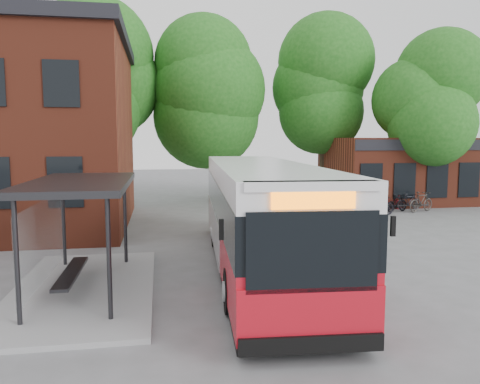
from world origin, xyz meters
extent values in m
plane|color=slate|center=(0.00, 0.00, 0.00)|extent=(100.00, 100.00, 0.00)
imported|color=black|center=(6.86, 10.93, 0.49)|extent=(1.99, 1.25, 0.99)
imported|color=black|center=(7.24, 10.15, 0.53)|extent=(1.82, 1.13, 1.06)
imported|color=#103618|center=(7.50, 9.59, 0.48)|extent=(1.93, 1.27, 0.96)
imported|color=black|center=(8.63, 9.01, 0.51)|extent=(1.76, 0.90, 1.02)
imported|color=#143E28|center=(8.96, 10.38, 0.42)|extent=(1.68, 0.82, 0.84)
imported|color=black|center=(10.09, 10.04, 0.48)|extent=(1.65, 1.05, 0.96)
imported|color=#5E1119|center=(10.17, 10.92, 0.40)|extent=(1.58, 0.67, 0.81)
imported|color=black|center=(11.24, 10.81, 0.45)|extent=(1.51, 0.50, 0.89)
imported|color=#35322E|center=(11.41, 9.88, 0.56)|extent=(1.91, 1.18, 1.11)
camera|label=1|loc=(-2.53, -13.17, 3.86)|focal=35.00mm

